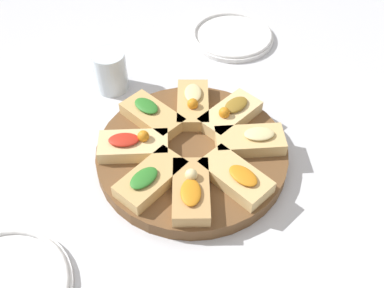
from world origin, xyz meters
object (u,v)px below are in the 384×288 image
object	(u,v)px
serving_board	(192,154)
plate_right	(232,36)
water_glass	(110,71)
napkin_stack	(381,242)

from	to	relation	value
serving_board	plate_right	xyz separation A→B (m)	(0.36, -0.08, -0.00)
serving_board	plate_right	world-z (taller)	serving_board
water_glass	napkin_stack	size ratio (longest dim) A/B	0.59
serving_board	plate_right	size ratio (longest dim) A/B	1.73
plate_right	napkin_stack	size ratio (longest dim) A/B	1.34
serving_board	napkin_stack	xyz separation A→B (m)	(-0.16, -0.28, -0.01)
serving_board	water_glass	xyz separation A→B (m)	(0.19, 0.16, 0.03)
water_glass	napkin_stack	distance (m)	0.56
water_glass	napkin_stack	xyz separation A→B (m)	(-0.34, -0.44, -0.04)
plate_right	napkin_stack	distance (m)	0.55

